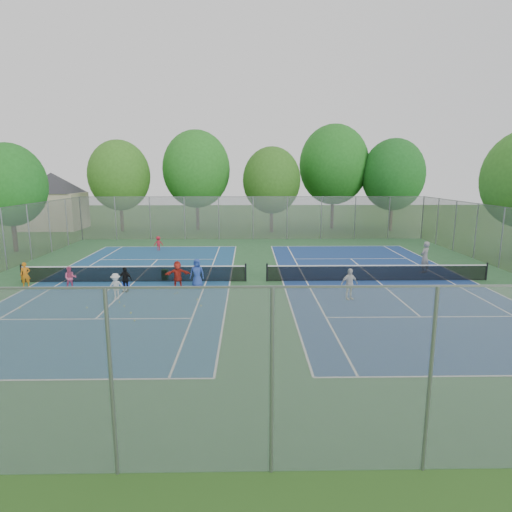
{
  "coord_description": "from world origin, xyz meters",
  "views": [
    {
      "loc": [
        -0.46,
        -23.92,
        6.14
      ],
      "look_at": [
        0.0,
        1.0,
        1.3
      ],
      "focal_mm": 30.0,
      "sensor_mm": 36.0,
      "label": 1
    }
  ],
  "objects": [
    {
      "name": "tree_nw",
      "position": [
        -14.0,
        22.0,
        5.89
      ],
      "size": [
        6.4,
        6.4,
        9.58
      ],
      "color": "#443326",
      "rests_on": "ground"
    },
    {
      "name": "net_right",
      "position": [
        7.0,
        0.0,
        0.46
      ],
      "size": [
        12.87,
        0.1,
        0.91
      ],
      "primitive_type": "cube",
      "color": "black",
      "rests_on": "ground"
    },
    {
      "name": "instructor",
      "position": [
        10.54,
        1.96,
        0.99
      ],
      "size": [
        0.86,
        0.82,
        1.99
      ],
      "primitive_type": "imported",
      "rotation": [
        0.0,
        0.0,
        3.81
      ],
      "color": "gray",
      "rests_on": "ground"
    },
    {
      "name": "court_right",
      "position": [
        7.0,
        0.0,
        0.02
      ],
      "size": [
        10.97,
        23.77,
        0.01
      ],
      "primitive_type": "cube",
      "color": "navy",
      "rests_on": "court_pad"
    },
    {
      "name": "student_b",
      "position": [
        -9.99,
        -1.54,
        0.63
      ],
      "size": [
        0.74,
        0.65,
        1.26
      ],
      "primitive_type": "imported",
      "rotation": [
        0.0,
        0.0,
        0.34
      ],
      "color": "#CC4F76",
      "rests_on": "ground"
    },
    {
      "name": "ball_crate",
      "position": [
        -7.16,
        -1.21,
        0.16
      ],
      "size": [
        0.48,
        0.48,
        0.31
      ],
      "primitive_type": "cube",
      "rotation": [
        0.0,
        0.0,
        0.42
      ],
      "color": "blue",
      "rests_on": "ground"
    },
    {
      "name": "child_far_baseline",
      "position": [
        -7.7,
        10.2,
        0.58
      ],
      "size": [
        0.85,
        0.67,
        1.15
      ],
      "primitive_type": "imported",
      "rotation": [
        0.0,
        0.0,
        3.52
      ],
      "color": "#A71728",
      "rests_on": "ground"
    },
    {
      "name": "court_left",
      "position": [
        -7.0,
        0.0,
        0.02
      ],
      "size": [
        10.97,
        23.77,
        0.01
      ],
      "primitive_type": "cube",
      "color": "navy",
      "rests_on": "court_pad"
    },
    {
      "name": "net_left",
      "position": [
        -7.0,
        0.0,
        0.46
      ],
      "size": [
        12.87,
        0.1,
        0.91
      ],
      "primitive_type": "cube",
      "color": "black",
      "rests_on": "ground"
    },
    {
      "name": "tree_ne",
      "position": [
        15.0,
        22.0,
        5.97
      ],
      "size": [
        6.6,
        6.6,
        9.77
      ],
      "color": "#443326",
      "rests_on": "ground"
    },
    {
      "name": "student_a",
      "position": [
        -12.66,
        -0.98,
        0.68
      ],
      "size": [
        0.59,
        0.49,
        1.37
      ],
      "primitive_type": "imported",
      "rotation": [
        0.0,
        0.0,
        0.39
      ],
      "color": "#C96C12",
      "rests_on": "ground"
    },
    {
      "name": "tennis_ball_4",
      "position": [
        -6.65,
        -4.1,
        0.03
      ],
      "size": [
        0.07,
        0.07,
        0.07
      ],
      "primitive_type": "sphere",
      "color": "#D7EB36",
      "rests_on": "ground"
    },
    {
      "name": "ground",
      "position": [
        0.0,
        0.0,
        0.0
      ],
      "size": [
        120.0,
        120.0,
        0.0
      ],
      "primitive_type": "plane",
      "color": "#29551A",
      "rests_on": "ground"
    },
    {
      "name": "ball_hopper",
      "position": [
        -5.35,
        0.46,
        0.31
      ],
      "size": [
        0.34,
        0.34,
        0.62
      ],
      "primitive_type": "cube",
      "rotation": [
        0.0,
        0.0,
        -0.08
      ],
      "color": "#258731",
      "rests_on": "ground"
    },
    {
      "name": "court_pad",
      "position": [
        0.0,
        0.0,
        0.01
      ],
      "size": [
        32.0,
        32.0,
        0.01
      ],
      "primitive_type": "cube",
      "color": "#2D5F33",
      "rests_on": "ground"
    },
    {
      "name": "tree_nl",
      "position": [
        -6.0,
        23.0,
        6.54
      ],
      "size": [
        7.2,
        7.2,
        10.69
      ],
      "color": "#443326",
      "rests_on": "ground"
    },
    {
      "name": "tennis_ball_0",
      "position": [
        -4.24,
        -2.68,
        0.03
      ],
      "size": [
        0.07,
        0.07,
        0.07
      ],
      "primitive_type": "sphere",
      "color": "gold",
      "rests_on": "ground"
    },
    {
      "name": "tennis_ball_11",
      "position": [
        -5.25,
        -6.73,
        0.03
      ],
      "size": [
        0.07,
        0.07,
        0.07
      ],
      "primitive_type": "sphere",
      "color": "#B4CB2F",
      "rests_on": "ground"
    },
    {
      "name": "student_d",
      "position": [
        -6.91,
        -2.11,
        0.67
      ],
      "size": [
        0.85,
        0.52,
        1.35
      ],
      "primitive_type": "imported",
      "rotation": [
        0.0,
        0.0,
        -0.26
      ],
      "color": "black",
      "rests_on": "ground"
    },
    {
      "name": "tree_nc",
      "position": [
        2.0,
        21.0,
        5.39
      ],
      "size": [
        6.0,
        6.0,
        8.85
      ],
      "color": "#443326",
      "rests_on": "ground"
    },
    {
      "name": "tennis_ball_10",
      "position": [
        -7.92,
        -4.9,
        0.03
      ],
      "size": [
        0.07,
        0.07,
        0.07
      ],
      "primitive_type": "sphere",
      "color": "#CBF238",
      "rests_on": "ground"
    },
    {
      "name": "student_f",
      "position": [
        -4.3,
        -1.24,
        0.73
      ],
      "size": [
        1.42,
        0.68,
        1.47
      ],
      "primitive_type": "imported",
      "rotation": [
        0.0,
        0.0,
        0.18
      ],
      "color": "#B32619",
      "rests_on": "ground"
    },
    {
      "name": "tree_nr",
      "position": [
        9.0,
        24.0,
        7.04
      ],
      "size": [
        7.6,
        7.6,
        11.42
      ],
      "color": "#443326",
      "rests_on": "ground"
    },
    {
      "name": "tennis_ball_5",
      "position": [
        -5.32,
        -1.79,
        0.03
      ],
      "size": [
        0.07,
        0.07,
        0.07
      ],
      "primitive_type": "sphere",
      "color": "#CEE435",
      "rests_on": "ground"
    },
    {
      "name": "student_c",
      "position": [
        -6.98,
        -3.46,
        0.66
      ],
      "size": [
        0.87,
        0.51,
        1.32
      ],
      "primitive_type": "imported",
      "rotation": [
        0.0,
        0.0,
        -0.02
      ],
      "color": "beige",
      "rests_on": "ground"
    },
    {
      "name": "fence_north",
      "position": [
        0.0,
        16.0,
        2.0
      ],
      "size": [
        32.0,
        0.1,
        4.0
      ],
      "primitive_type": "cube",
      "color": "gray",
      "rests_on": "ground"
    },
    {
      "name": "tennis_ball_7",
      "position": [
        -6.85,
        -5.36,
        0.03
      ],
      "size": [
        0.07,
        0.07,
        0.07
      ],
      "primitive_type": "sphere",
      "color": "#ACD130",
      "rests_on": "ground"
    },
    {
      "name": "tennis_ball_2",
      "position": [
        -2.67,
        -4.71,
        0.03
      ],
      "size": [
        0.07,
        0.07,
        0.07
      ],
      "primitive_type": "sphere",
      "color": "#DFED37",
      "rests_on": "ground"
    },
    {
      "name": "student_e",
      "position": [
        -3.26,
        -1.22,
        0.79
      ],
      "size": [
        0.81,
        0.56,
        1.59
      ],
      "primitive_type": "imported",
      "rotation": [
        0.0,
        0.0,
        -0.07
      ],
      "color": "#294597",
      "rests_on": "ground"
    },
    {
      "name": "tennis_ball_9",
      "position": [
        -5.68,
        -5.7,
        0.03
      ],
      "size": [
        0.07,
        0.07,
        0.07
      ],
      "primitive_type": "sphere",
      "color": "#D5E735",
      "rests_on": "ground"
    },
    {
      "name": "tennis_ball_6",
      "position": [
        -2.97,
        -3.7,
        0.03
      ],
      "size": [
        0.07,
        0.07,
        0.07
      ],
      "primitive_type": "sphere",
      "color": "#D7EF37",
      "rests_on": "ground"
    },
    {
      "name": "fence_south",
      "position": [
        0.0,
        -16.0,
        2.0
      ],
      "size": [
        32.0,
        0.1,
        4.0
      ],
      "primitive_type": "cube",
      "color": "gray",
      "rests_on": "ground"
    },
    {
      "name": "house",
      "position": [
        -22.0,
        24.0,
        4.21
      ],
      "size": [
        11.03,
        11.03,
        7.3
      ],
      "color": "#B7A88C",
      "rests_on": "ground"
    },
    {
      "name": "tennis_ball_1",
      "position": [
        -6.25,
        -4.72,
        0.03
      ],
      "size": [
        0.07,
        0.07,
        0.07
      ],
      "primitive_type": "sphere",
      "color": "#C1D230",
      "rests_on": "ground"
    },
    {
      "name": "teen_court_b",
      "position": [
        4.5,
        -3.68,
        0.79
      ],
      "size": [
        0.99,
        0.64,
        1.57
      ],
      "primitive_type": "imported",
      "rotation": [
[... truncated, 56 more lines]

